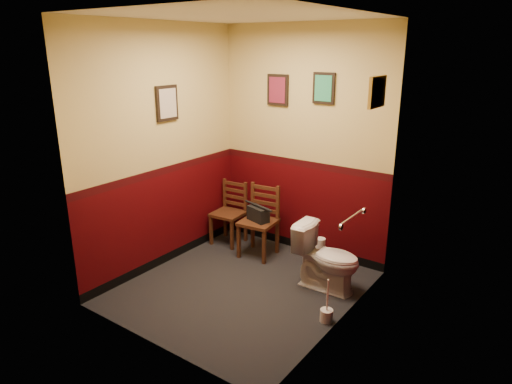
{
  "coord_description": "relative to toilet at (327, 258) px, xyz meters",
  "views": [
    {
      "loc": [
        2.61,
        -3.41,
        2.44
      ],
      "look_at": [
        0.0,
        0.25,
        1.0
      ],
      "focal_mm": 32.0,
      "sensor_mm": 36.0,
      "label": 1
    }
  ],
  "objects": [
    {
      "name": "chair_right",
      "position": [
        -1.05,
        0.27,
        0.09
      ],
      "size": [
        0.45,
        0.45,
        0.86
      ],
      "rotation": [
        0.0,
        0.0,
        0.12
      ],
      "color": "#402213",
      "rests_on": "floor"
    },
    {
      "name": "toilet",
      "position": [
        0.0,
        0.0,
        0.0
      ],
      "size": [
        0.71,
        0.42,
        0.68
      ],
      "primitive_type": "imported",
      "rotation": [
        0.0,
        0.0,
        1.61
      ],
      "color": "white",
      "rests_on": "floor"
    },
    {
      "name": "floor",
      "position": [
        -0.72,
        -0.52,
        -0.34
      ],
      "size": [
        2.2,
        2.4,
        0.0
      ],
      "primitive_type": "cube",
      "color": "black",
      "rests_on": "ground"
    },
    {
      "name": "framed_print_back_a",
      "position": [
        -1.07,
        0.66,
        1.61
      ],
      "size": [
        0.28,
        0.04,
        0.36
      ],
      "color": "black",
      "rests_on": "wall_back"
    },
    {
      "name": "wall_back",
      "position": [
        -0.72,
        0.68,
        1.01
      ],
      "size": [
        2.2,
        0.0,
        2.7
      ],
      "primitive_type": "cube",
      "rotation": [
        1.57,
        0.0,
        0.0
      ],
      "color": "#3C0407",
      "rests_on": "ground"
    },
    {
      "name": "chair_left",
      "position": [
        -1.57,
        0.35,
        0.06
      ],
      "size": [
        0.4,
        0.4,
        0.8
      ],
      "rotation": [
        0.0,
        0.0,
        0.08
      ],
      "color": "#402213",
      "rests_on": "floor"
    },
    {
      "name": "wall_front",
      "position": [
        -0.72,
        -1.72,
        1.01
      ],
      "size": [
        2.2,
        0.0,
        2.7
      ],
      "primitive_type": "cube",
      "rotation": [
        -1.57,
        0.0,
        0.0
      ],
      "color": "#3C0407",
      "rests_on": "ground"
    },
    {
      "name": "wall_right",
      "position": [
        0.38,
        -0.52,
        1.01
      ],
      "size": [
        0.0,
        2.4,
        2.7
      ],
      "primitive_type": "cube",
      "rotation": [
        1.57,
        0.0,
        -1.57
      ],
      "color": "#3C0407",
      "rests_on": "ground"
    },
    {
      "name": "framed_print_left",
      "position": [
        -1.8,
        -0.42,
        1.51
      ],
      "size": [
        0.04,
        0.3,
        0.38
      ],
      "color": "black",
      "rests_on": "wall_left"
    },
    {
      "name": "toilet_brush",
      "position": [
        0.29,
        -0.55,
        -0.27
      ],
      "size": [
        0.12,
        0.12,
        0.43
      ],
      "color": "silver",
      "rests_on": "floor"
    },
    {
      "name": "grab_bar",
      "position": [
        0.35,
        -0.27,
        0.61
      ],
      "size": [
        0.05,
        0.56,
        0.06
      ],
      "color": "silver",
      "rests_on": "wall_right"
    },
    {
      "name": "tp_stack",
      "position": [
        -0.32,
        0.48,
        -0.21
      ],
      "size": [
        0.25,
        0.15,
        0.32
      ],
      "color": "silver",
      "rests_on": "floor"
    },
    {
      "name": "handbag",
      "position": [
        -1.04,
        0.23,
        0.2
      ],
      "size": [
        0.3,
        0.21,
        0.2
      ],
      "rotation": [
        0.0,
        0.0,
        -0.28
      ],
      "color": "black",
      "rests_on": "chair_right"
    },
    {
      "name": "framed_print_back_b",
      "position": [
        -0.47,
        0.66,
        1.66
      ],
      "size": [
        0.26,
        0.04,
        0.34
      ],
      "color": "black",
      "rests_on": "wall_back"
    },
    {
      "name": "framed_print_right",
      "position": [
        0.36,
        0.08,
        1.71
      ],
      "size": [
        0.04,
        0.34,
        0.28
      ],
      "color": "olive",
      "rests_on": "wall_right"
    },
    {
      "name": "ceiling",
      "position": [
        -0.72,
        -0.52,
        2.36
      ],
      "size": [
        2.2,
        2.4,
        0.0
      ],
      "primitive_type": "cube",
      "rotation": [
        3.14,
        0.0,
        0.0
      ],
      "color": "silver",
      "rests_on": "ground"
    },
    {
      "name": "wall_left",
      "position": [
        -1.82,
        -0.52,
        1.01
      ],
      "size": [
        0.0,
        2.4,
        2.7
      ],
      "primitive_type": "cube",
      "rotation": [
        1.57,
        0.0,
        1.57
      ],
      "color": "#3C0407",
      "rests_on": "ground"
    }
  ]
}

